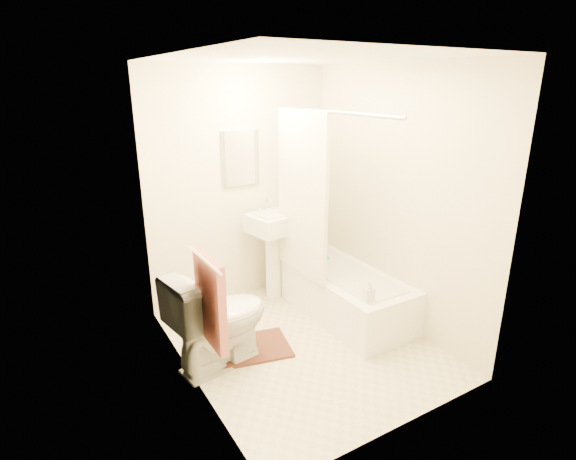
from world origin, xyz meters
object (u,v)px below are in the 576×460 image
toilet (219,319)px  bath_mat (252,348)px  sink (274,252)px  bathtub (341,292)px  soap_bottle (369,291)px

toilet → bath_mat: (0.31, 0.05, -0.40)m
sink → bathtub: sink is taller
sink → bath_mat: size_ratio=1.59×
bathtub → toilet: bearing=-171.8°
soap_bottle → toilet: bearing=160.5°
soap_bottle → bath_mat: bearing=151.7°
toilet → bathtub: bearing=-91.4°
toilet → soap_bottle: bearing=-119.0°
bath_mat → sink: bearing=49.6°
toilet → sink: (0.99, 0.85, 0.10)m
toilet → bathtub: toilet is taller
bathtub → sink: bearing=122.0°
bath_mat → soap_bottle: (0.89, -0.48, 0.52)m
sink → soap_bottle: sink is taller
toilet → bathtub: (1.40, 0.20, -0.19)m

